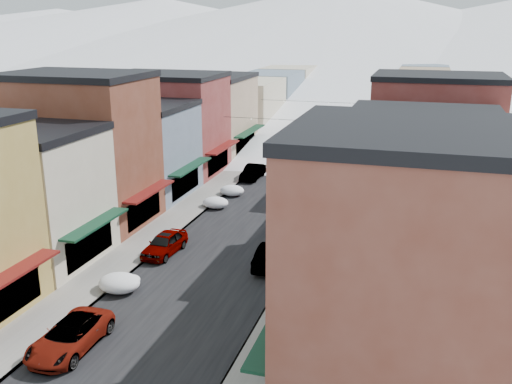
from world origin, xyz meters
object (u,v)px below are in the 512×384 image
Objects in this scene: car_green_sedan at (273,255)px; car_white_suv at (70,336)px; trash_can at (322,209)px; streetlamp_near at (331,171)px; car_dark_hatch at (253,172)px; car_silver_sedan at (165,243)px; fire_hydrant at (286,298)px.

car_white_suv is at bearing 61.04° from car_green_sedan.
trash_can is 5.07m from streetlamp_near.
streetlamp_near is (9.33, -5.43, 2.17)m from car_dark_hatch.
car_green_sedan reaches higher than car_white_suv.
car_silver_sedan reaches higher than car_white_suv.
streetlamp_near reaches higher than car_white_suv.
car_white_suv is 7.99× the size of fire_hydrant.
car_white_suv is 1.07× the size of car_green_sedan.
car_dark_hatch is 6.74× the size of fire_hydrant.
car_green_sedan is at bearing 112.58° from fire_hydrant.
streetlamp_near is at bearing 90.00° from trash_can.
car_white_suv and car_dark_hatch have the same top height.
car_silver_sedan is 4.97× the size of trash_can.
fire_hydrant is at bearing -87.68° from streetlamp_near.
car_white_suv reaches higher than trash_can.
car_white_suv is 12.40m from fire_hydrant.
car_dark_hatch is at bearing 92.85° from car_silver_sedan.
fire_hydrant is 0.15× the size of streetlamp_near.
car_silver_sedan reaches higher than trash_can.
trash_can is (-0.87, 16.83, 0.17)m from fire_hydrant.
streetlamp_near is (0.00, 4.52, 2.30)m from trash_can.
trash_can is at bearing -96.33° from car_green_sedan.
car_dark_hatch is at bearing 90.68° from car_white_suv.
car_white_suv is 26.19m from trash_can.
trash_can is 0.21× the size of streetlamp_near.
trash_can is at bearing 54.22° from car_silver_sedan.
car_green_sedan reaches higher than car_dark_hatch.
car_white_suv is 5.81× the size of trash_can.
car_white_suv is 15.09m from car_green_sedan.
car_green_sedan reaches higher than car_silver_sedan.
trash_can is at bearing -90.00° from streetlamp_near.
car_white_suv is 1.19× the size of car_dark_hatch.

